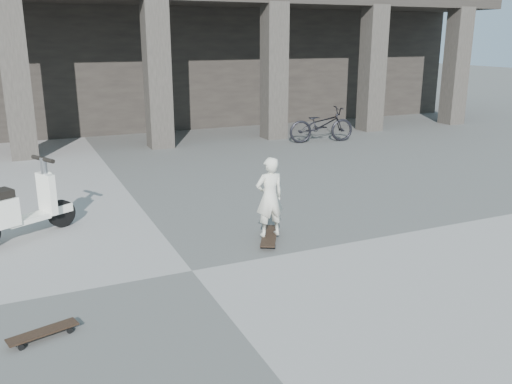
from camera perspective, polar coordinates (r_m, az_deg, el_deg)
name	(u,v)px	position (r m, az deg, el deg)	size (l,w,h in m)	color
ground	(192,271)	(7.38, -6.75, -8.23)	(90.00, 90.00, 0.00)	#4D4D4A
colonnade	(66,36)	(20.31, -19.37, 15.19)	(28.00, 8.82, 6.00)	black
longboard	(269,236)	(8.33, 1.41, -4.68)	(0.64, 0.92, 0.09)	black
skateboard_spare	(43,333)	(6.20, -21.51, -13.61)	(0.73, 0.36, 0.08)	black
child	(270,197)	(8.13, 1.44, -0.52)	(0.45, 0.29, 1.22)	beige
scooter	(4,213)	(8.94, -24.98, -2.01)	(1.59, 1.00, 1.21)	black
bicycle	(321,125)	(16.25, 6.89, 7.05)	(0.69, 1.97, 1.03)	black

